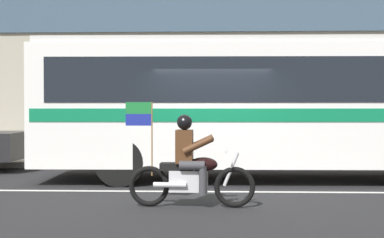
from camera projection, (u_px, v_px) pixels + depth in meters
ground_plane at (212, 187)px, 10.64m from camera, size 60.00×60.00×0.00m
sidewalk_curb at (212, 159)px, 15.74m from camera, size 28.00×3.80×0.15m
lane_center_stripe at (213, 192)px, 10.05m from camera, size 26.60×0.14×0.01m
transit_bus at (268, 99)px, 11.75m from camera, size 10.66×2.75×3.22m
motorcycle_with_rider at (190, 168)px, 8.46m from camera, size 2.20×0.64×1.78m
fire_hydrant at (242, 148)px, 14.73m from camera, size 0.22×0.30×0.75m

